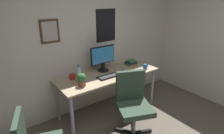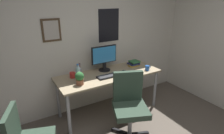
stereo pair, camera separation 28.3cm
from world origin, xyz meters
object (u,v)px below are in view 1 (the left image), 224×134
book_stack_left (131,63)px  monitor (103,57)px  potted_plant (82,79)px  water_bottle (79,75)px  pen_cup (79,72)px  coffee_mug_near (72,77)px  coffee_mug_far (145,67)px  keyboard (110,76)px  computer_mouse (124,71)px  office_chair (133,101)px

book_stack_left → monitor: bearing=171.8°
potted_plant → water_bottle: bearing=75.2°
potted_plant → book_stack_left: 1.17m
pen_cup → coffee_mug_near: bearing=-155.6°
monitor → water_bottle: monitor is taller
water_bottle → book_stack_left: size_ratio=1.23×
coffee_mug_near → coffee_mug_far: 1.28m
coffee_mug_far → keyboard: bearing=171.9°
computer_mouse → potted_plant: 0.83m
coffee_mug_far → potted_plant: potted_plant is taller
coffee_mug_far → potted_plant: (-1.22, 0.07, 0.06)m
monitor → pen_cup: bearing=173.6°
keyboard → pen_cup: pen_cup is taller
coffee_mug_near → pen_cup: pen_cup is taller
water_bottle → coffee_mug_near: 0.14m
office_chair → monitor: monitor is taller
computer_mouse → pen_cup: (-0.68, 0.31, 0.04)m
computer_mouse → water_bottle: bearing=171.4°
water_bottle → pen_cup: bearing=62.3°
office_chair → keyboard: (0.00, 0.55, 0.21)m
office_chair → coffee_mug_far: office_chair is taller
coffee_mug_far → water_bottle: bearing=168.4°
office_chair → potted_plant: (-0.52, 0.52, 0.30)m
computer_mouse → coffee_mug_far: (0.39, -0.12, 0.03)m
coffee_mug_near → coffee_mug_far: same height
office_chair → keyboard: 0.58m
water_bottle → coffee_mug_far: 1.20m
water_bottle → coffee_mug_far: size_ratio=2.29×
coffee_mug_near → coffee_mug_far: (1.23, -0.36, -0.00)m
potted_plant → book_stack_left: size_ratio=0.95×
pen_cup → coffee_mug_far: bearing=-21.8°
office_chair → book_stack_left: size_ratio=4.62×
water_bottle → coffee_mug_far: (1.17, -0.24, -0.06)m
coffee_mug_near → pen_cup: 0.17m
office_chair → pen_cup: size_ratio=4.75×
monitor → computer_mouse: bearing=-45.9°
coffee_mug_near → coffee_mug_far: size_ratio=1.13×
office_chair → monitor: size_ratio=2.07×
office_chair → computer_mouse: (0.30, 0.57, 0.21)m
computer_mouse → coffee_mug_near: coffee_mug_near is taller
water_bottle → potted_plant: size_ratio=1.29×
book_stack_left → office_chair: bearing=-130.1°
monitor → coffee_mug_far: bearing=-30.7°
potted_plant → book_stack_left: bearing=11.2°
pen_cup → monitor: bearing=-6.4°
potted_plant → coffee_mug_near: bearing=91.4°
potted_plant → keyboard: bearing=3.2°
keyboard → coffee_mug_far: coffee_mug_far is taller
computer_mouse → coffee_mug_near: 0.87m
water_bottle → potted_plant: water_bottle is taller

